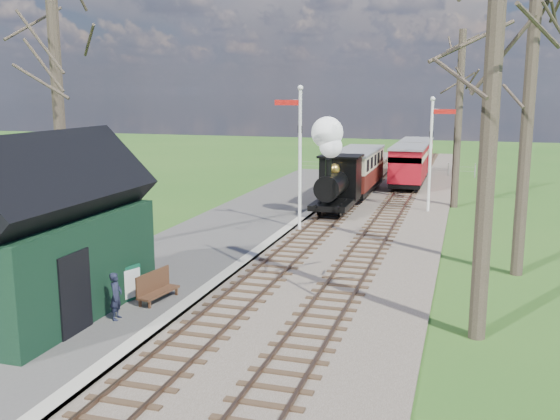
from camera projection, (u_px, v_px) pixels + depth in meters
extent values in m
plane|color=#29591C|center=(112.00, 418.00, 11.55)|extent=(140.00, 140.00, 0.00)
ellipsoid|color=#385B23|center=(202.00, 260.00, 77.84)|extent=(57.60, 36.00, 16.20)
ellipsoid|color=#385B23|center=(495.00, 299.00, 73.22)|extent=(70.40, 44.00, 19.80)
ellipsoid|color=#385B23|center=(351.00, 262.00, 82.72)|extent=(64.00, 40.00, 18.00)
cube|color=brown|center=(368.00, 209.00, 31.86)|extent=(8.00, 60.00, 0.10)
cube|color=brown|center=(333.00, 205.00, 32.35)|extent=(0.07, 60.00, 0.12)
cube|color=brown|center=(352.00, 206.00, 32.07)|extent=(0.07, 60.00, 0.12)
cube|color=#38281C|center=(343.00, 207.00, 32.22)|extent=(1.60, 60.00, 0.09)
cube|color=brown|center=(383.00, 208.00, 31.61)|extent=(0.07, 60.00, 0.12)
cube|color=brown|center=(403.00, 209.00, 31.33)|extent=(0.07, 60.00, 0.12)
cube|color=#38281C|center=(393.00, 209.00, 31.48)|extent=(1.60, 60.00, 0.09)
cube|color=#474442|center=(221.00, 236.00, 25.69)|extent=(5.00, 44.00, 0.20)
cube|color=#B2AD9E|center=(275.00, 239.00, 25.04)|extent=(0.40, 44.00, 0.21)
cube|color=black|center=(47.00, 265.00, 16.25)|extent=(3.00, 6.00, 2.60)
cube|color=black|center=(42.00, 195.00, 15.90)|extent=(3.25, 6.30, 3.25)
cube|color=black|center=(75.00, 293.00, 14.94)|extent=(0.06, 1.20, 2.00)
cylinder|color=silver|center=(300.00, 163.00, 26.23)|extent=(0.14, 0.14, 6.00)
sphere|color=silver|center=(300.00, 88.00, 25.65)|extent=(0.24, 0.24, 0.24)
cube|color=#B7140F|center=(288.00, 103.00, 25.92)|extent=(1.10, 0.08, 0.22)
cube|color=black|center=(300.00, 129.00, 25.97)|extent=(0.18, 0.06, 0.30)
cylinder|color=silver|center=(430.00, 158.00, 30.50)|extent=(0.14, 0.14, 5.50)
sphere|color=silver|center=(433.00, 99.00, 29.96)|extent=(0.24, 0.24, 0.24)
cube|color=#B7140F|center=(444.00, 112.00, 29.92)|extent=(1.10, 0.08, 0.22)
cube|color=black|center=(431.00, 134.00, 30.28)|extent=(0.18, 0.06, 0.30)
cylinder|color=#382D23|center=(58.00, 105.00, 21.05)|extent=(0.41, 0.41, 11.00)
cylinder|color=#382D23|center=(492.00, 90.00, 14.22)|extent=(0.42, 0.42, 12.00)
cylinder|color=#382D23|center=(527.00, 122.00, 19.68)|extent=(0.40, 0.40, 10.00)
cylinder|color=#382D23|center=(458.00, 120.00, 31.71)|extent=(0.39, 0.39, 9.00)
cube|color=slate|center=(384.00, 164.00, 45.18)|extent=(12.60, 0.02, 0.01)
cube|color=slate|center=(384.00, 168.00, 45.23)|extent=(12.60, 0.02, 0.02)
cylinder|color=slate|center=(384.00, 168.00, 45.22)|extent=(0.08, 0.08, 1.00)
cube|color=black|center=(335.00, 202.00, 30.29)|extent=(1.75, 4.13, 0.26)
cylinder|color=black|center=(333.00, 185.00, 29.54)|extent=(1.14, 2.68, 1.14)
cube|color=black|center=(341.00, 178.00, 31.26)|extent=(1.86, 1.65, 2.06)
cylinder|color=black|center=(328.00, 168.00, 28.39)|extent=(0.29, 0.29, 0.83)
sphere|color=gold|center=(334.00, 169.00, 29.69)|extent=(0.54, 0.54, 0.54)
sphere|color=white|center=(331.00, 147.00, 28.18)|extent=(1.03, 1.03, 1.03)
sphere|color=white|center=(327.00, 133.00, 28.22)|extent=(1.45, 1.45, 1.45)
cylinder|color=black|center=(319.00, 209.00, 29.30)|extent=(0.10, 0.66, 0.66)
cylinder|color=black|center=(340.00, 210.00, 29.01)|extent=(0.10, 0.66, 0.66)
cube|color=black|center=(356.00, 186.00, 35.95)|extent=(1.96, 7.23, 0.31)
cube|color=#541913|center=(357.00, 176.00, 35.84)|extent=(2.06, 7.23, 0.93)
cube|color=beige|center=(357.00, 160.00, 35.66)|extent=(2.06, 7.23, 0.93)
cube|color=slate|center=(357.00, 151.00, 35.57)|extent=(2.17, 7.43, 0.12)
cube|color=black|center=(408.00, 181.00, 38.38)|extent=(1.84, 4.85, 0.29)
cube|color=maroon|center=(408.00, 171.00, 38.27)|extent=(1.94, 4.85, 0.87)
cube|color=beige|center=(409.00, 157.00, 38.11)|extent=(1.94, 4.85, 0.87)
cube|color=slate|center=(409.00, 149.00, 38.01)|extent=(2.04, 5.04, 0.12)
cube|color=black|center=(415.00, 170.00, 43.55)|extent=(1.84, 4.85, 0.29)
cube|color=maroon|center=(416.00, 162.00, 43.44)|extent=(1.94, 4.85, 0.87)
cube|color=beige|center=(416.00, 149.00, 43.28)|extent=(1.94, 4.85, 0.87)
cube|color=slate|center=(416.00, 142.00, 43.19)|extent=(2.04, 5.04, 0.12)
cube|color=#0F4932|center=(131.00, 283.00, 17.40)|extent=(0.29, 0.66, 0.99)
cube|color=silver|center=(132.00, 284.00, 17.37)|extent=(0.21, 0.56, 0.81)
cube|color=#462919|center=(159.00, 292.00, 17.39)|extent=(0.64, 1.50, 0.06)
cube|color=#462919|center=(153.00, 282.00, 17.42)|extent=(0.29, 1.45, 0.62)
cube|color=#462919|center=(153.00, 305.00, 16.79)|extent=(0.06, 0.06, 0.21)
cube|color=#462919|center=(164.00, 290.00, 18.05)|extent=(0.06, 0.06, 0.21)
imported|color=#1B1E32|center=(116.00, 296.00, 15.92)|extent=(0.37, 0.49, 1.24)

